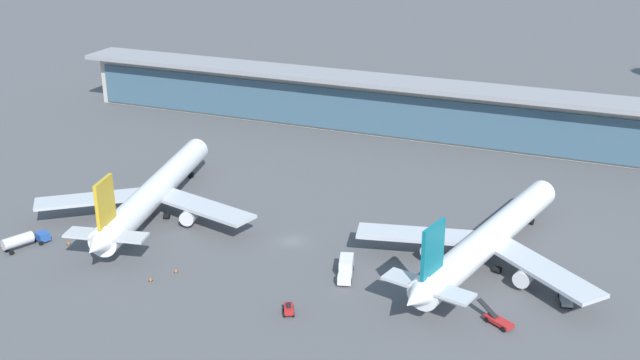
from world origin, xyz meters
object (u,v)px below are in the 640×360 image
(airliner_centre_stand, at_px, (488,240))
(service_truck_by_tail_blue, at_px, (23,240))
(airliner_left_stand, at_px, (154,192))
(service_truck_on_taxiway_grey, at_px, (566,297))
(safety_cone_charlie, at_px, (151,279))
(safety_cone_alpha, at_px, (68,243))
(service_truck_under_wing_white, at_px, (346,268))
(safety_cone_bravo, at_px, (176,271))
(service_truck_mid_apron_red, at_px, (498,320))
(safety_cone_delta, at_px, (1,246))
(service_truck_near_nose_red, at_px, (289,309))

(airliner_centre_stand, distance_m, service_truck_by_tail_blue, 84.97)
(airliner_left_stand, bearing_deg, service_truck_on_taxiway_grey, -2.98)
(safety_cone_charlie, bearing_deg, safety_cone_alpha, 164.64)
(service_truck_by_tail_blue, bearing_deg, airliner_left_stand, 57.48)
(airliner_centre_stand, bearing_deg, service_truck_under_wing_white, -148.43)
(service_truck_by_tail_blue, height_order, safety_cone_bravo, service_truck_by_tail_blue)
(airliner_centre_stand, distance_m, service_truck_mid_apron_red, 20.24)
(airliner_left_stand, relative_size, service_truck_under_wing_white, 7.78)
(airliner_centre_stand, bearing_deg, service_truck_on_taxiway_grey, -28.22)
(safety_cone_alpha, xyz_separation_m, safety_cone_charlie, (22.32, -6.13, 0.00))
(airliner_left_stand, distance_m, service_truck_under_wing_white, 46.26)
(service_truck_under_wing_white, height_order, service_truck_on_taxiway_grey, service_truck_under_wing_white)
(service_truck_under_wing_white, bearing_deg, safety_cone_delta, -167.76)
(airliner_left_stand, bearing_deg, airliner_centre_stand, 3.05)
(service_truck_near_nose_red, height_order, safety_cone_delta, service_truck_near_nose_red)
(service_truck_on_taxiway_grey, relative_size, safety_cone_bravo, 9.91)
(airliner_centre_stand, xyz_separation_m, safety_cone_alpha, (-74.32, -21.45, -4.71))
(service_truck_under_wing_white, bearing_deg, safety_cone_charlie, -154.80)
(airliner_centre_stand, xyz_separation_m, safety_cone_bravo, (-49.65, -23.21, -4.71))
(safety_cone_charlie, bearing_deg, safety_cone_delta, 179.16)
(airliner_left_stand, height_order, service_truck_near_nose_red, airliner_left_stand)
(service_truck_mid_apron_red, xyz_separation_m, safety_cone_alpha, (-79.89, -2.45, -0.49))
(safety_cone_bravo, bearing_deg, service_truck_mid_apron_red, 4.37)
(service_truck_by_tail_blue, xyz_separation_m, safety_cone_charlie, (28.90, -1.81, -1.39))
(service_truck_by_tail_blue, bearing_deg, safety_cone_delta, -163.08)
(service_truck_near_nose_red, relative_size, safety_cone_charlie, 4.74)
(service_truck_on_taxiway_grey, distance_m, safety_cone_delta, 101.60)
(airliner_left_stand, height_order, service_truck_under_wing_white, airliner_left_stand)
(service_truck_under_wing_white, distance_m, service_truck_mid_apron_red, 27.81)
(airliner_left_stand, distance_m, safety_cone_bravo, 26.46)
(safety_cone_alpha, height_order, safety_cone_delta, same)
(service_truck_by_tail_blue, xyz_separation_m, safety_cone_alpha, (6.58, 4.32, -1.39))
(service_truck_on_taxiway_grey, bearing_deg, airliner_left_stand, 177.02)
(service_truck_near_nose_red, xyz_separation_m, service_truck_by_tail_blue, (-55.24, 2.53, 0.83))
(airliner_centre_stand, bearing_deg, service_truck_near_nose_red, -132.20)
(service_truck_on_taxiway_grey, distance_m, safety_cone_bravo, 66.00)
(service_truck_near_nose_red, bearing_deg, service_truck_by_tail_blue, 177.38)
(service_truck_near_nose_red, distance_m, service_truck_on_taxiway_grey, 45.11)
(service_truck_mid_apron_red, distance_m, service_truck_on_taxiway_grey, 14.34)
(service_truck_under_wing_white, bearing_deg, service_truck_by_tail_blue, -168.11)
(service_truck_near_nose_red, height_order, service_truck_by_tail_blue, service_truck_by_tail_blue)
(safety_cone_delta, bearing_deg, service_truck_by_tail_blue, 16.92)
(airliner_centre_stand, xyz_separation_m, service_truck_by_tail_blue, (-80.90, -25.77, -3.32))
(service_truck_on_taxiway_grey, xyz_separation_m, safety_cone_bravo, (-64.17, -15.42, -0.49))
(airliner_left_stand, height_order, service_truck_on_taxiway_grey, airliner_left_stand)
(safety_cone_alpha, height_order, safety_cone_charlie, same)
(safety_cone_delta, bearing_deg, safety_cone_alpha, 27.34)
(service_truck_near_nose_red, bearing_deg, airliner_centre_stand, 47.80)
(airliner_centre_stand, height_order, safety_cone_bravo, airliner_centre_stand)
(service_truck_on_taxiway_grey, distance_m, safety_cone_charlie, 69.39)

